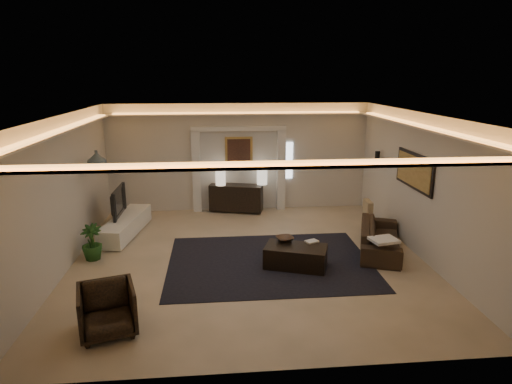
{
  "coord_description": "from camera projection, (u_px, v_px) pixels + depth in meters",
  "views": [
    {
      "loc": [
        -0.62,
        -8.25,
        3.63
      ],
      "look_at": [
        0.2,
        0.6,
        1.25
      ],
      "focal_mm": 30.86,
      "sensor_mm": 36.0,
      "label": 1
    }
  ],
  "objects": [
    {
      "name": "throw_blanket",
      "position": [
        384.0,
        240.0,
        8.46
      ],
      "size": [
        0.57,
        0.5,
        0.05
      ],
      "primitive_type": "cube",
      "rotation": [
        0.0,
        0.0,
        0.21
      ],
      "color": "beige",
      "rests_on": "sofa"
    },
    {
      "name": "floor",
      "position": [
        249.0,
        259.0,
        8.93
      ],
      "size": [
        7.0,
        7.0,
        0.0
      ],
      "primitive_type": "plane",
      "color": "#C7AD8D",
      "rests_on": "ground"
    },
    {
      "name": "wall_front",
      "position": [
        271.0,
        265.0,
        5.19
      ],
      "size": [
        7.0,
        0.0,
        7.0
      ],
      "primitive_type": "plane",
      "rotation": [
        -1.57,
        0.0,
        0.0
      ],
      "color": "beige",
      "rests_on": "ground"
    },
    {
      "name": "bowl",
      "position": [
        285.0,
        239.0,
        8.76
      ],
      "size": [
        0.42,
        0.42,
        0.08
      ],
      "primitive_type": "imported",
      "rotation": [
        0.0,
        0.0,
        0.25
      ],
      "color": "#433022",
      "rests_on": "coffee_table"
    },
    {
      "name": "wall_left",
      "position": [
        63.0,
        195.0,
        8.24
      ],
      "size": [
        0.0,
        7.0,
        7.0
      ],
      "primitive_type": "plane",
      "rotation": [
        1.57,
        0.0,
        1.57
      ],
      "color": "beige",
      "rests_on": "ground"
    },
    {
      "name": "art_panel_frame",
      "position": [
        415.0,
        171.0,
        9.09
      ],
      "size": [
        0.04,
        1.64,
        0.74
      ],
      "primitive_type": "cube",
      "color": "black",
      "rests_on": "wall_right"
    },
    {
      "name": "armchair",
      "position": [
        107.0,
        310.0,
        6.3
      ],
      "size": [
        0.96,
        0.98,
        0.72
      ],
      "primitive_type": "imported",
      "rotation": [
        0.0,
        0.0,
        0.28
      ],
      "color": "black",
      "rests_on": "ground"
    },
    {
      "name": "daylight_slit",
      "position": [
        288.0,
        160.0,
        12.05
      ],
      "size": [
        0.25,
        0.03,
        1.0
      ],
      "primitive_type": "cube",
      "color": "white",
      "rests_on": "wall_back"
    },
    {
      "name": "pilaster_right",
      "position": [
        281.0,
        170.0,
        12.02
      ],
      "size": [
        0.22,
        0.2,
        2.2
      ],
      "primitive_type": "cube",
      "color": "silver",
      "rests_on": "ground"
    },
    {
      "name": "plant",
      "position": [
        92.0,
        242.0,
        8.84
      ],
      "size": [
        0.43,
        0.43,
        0.73
      ],
      "primitive_type": "imported",
      "rotation": [
        0.0,
        0.0,
        -0.04
      ],
      "color": "#1C4417",
      "rests_on": "ground"
    },
    {
      "name": "wall_niche",
      "position": [
        86.0,
        169.0,
        9.54
      ],
      "size": [
        0.1,
        0.55,
        0.04
      ],
      "primitive_type": "cube",
      "color": "silver",
      "rests_on": "wall_left"
    },
    {
      "name": "wall_right",
      "position": [
        421.0,
        186.0,
        8.87
      ],
      "size": [
        0.0,
        7.0,
        7.0
      ],
      "primitive_type": "plane",
      "rotation": [
        1.57,
        0.0,
        -1.57
      ],
      "color": "beige",
      "rests_on": "ground"
    },
    {
      "name": "pilaster_left",
      "position": [
        196.0,
        172.0,
        11.81
      ],
      "size": [
        0.22,
        0.2,
        2.2
      ],
      "primitive_type": "cube",
      "color": "silver",
      "rests_on": "ground"
    },
    {
      "name": "cove_soffit",
      "position": [
        248.0,
        130.0,
        8.25
      ],
      "size": [
        7.0,
        7.0,
        0.04
      ],
      "primitive_type": "cube",
      "color": "silver",
      "rests_on": "ceiling"
    },
    {
      "name": "tv",
      "position": [
        114.0,
        201.0,
        10.26
      ],
      "size": [
        1.16,
        0.17,
        0.66
      ],
      "primitive_type": "imported",
      "rotation": [
        0.0,
        0.0,
        1.56
      ],
      "color": "black",
      "rests_on": "media_ledge"
    },
    {
      "name": "wall_back",
      "position": [
        239.0,
        158.0,
        11.92
      ],
      "size": [
        7.0,
        0.0,
        7.0
      ],
      "primitive_type": "plane",
      "rotation": [
        1.57,
        0.0,
        0.0
      ],
      "color": "beige",
      "rests_on": "ground"
    },
    {
      "name": "throw_pillow",
      "position": [
        368.0,
        210.0,
        10.36
      ],
      "size": [
        0.16,
        0.44,
        0.43
      ],
      "primitive_type": "cube",
      "rotation": [
        0.0,
        0.0,
        -0.07
      ],
      "color": "tan",
      "rests_on": "sofa"
    },
    {
      "name": "lamp_left",
      "position": [
        220.0,
        173.0,
        11.73
      ],
      "size": [
        0.32,
        0.32,
        0.59
      ],
      "primitive_type": "cylinder",
      "rotation": [
        0.0,
        0.0,
        0.23
      ],
      "color": "#FDEACC",
      "rests_on": "console"
    },
    {
      "name": "sofa",
      "position": [
        380.0,
        238.0,
        9.3
      ],
      "size": [
        2.16,
        1.4,
        0.59
      ],
      "primitive_type": "imported",
      "rotation": [
        0.0,
        0.0,
        1.24
      ],
      "color": "#3B1B11",
      "rests_on": "ground"
    },
    {
      "name": "wall_sconce",
      "position": [
        377.0,
        156.0,
        10.91
      ],
      "size": [
        0.12,
        0.12,
        0.22
      ],
      "primitive_type": "cylinder",
      "color": "black",
      "rests_on": "wall_right"
    },
    {
      "name": "painting_canvas",
      "position": [
        239.0,
        151.0,
        11.82
      ],
      "size": [
        0.62,
        0.02,
        0.62
      ],
      "primitive_type": "cube",
      "color": "#4C2D1E",
      "rests_on": "wall_back"
    },
    {
      "name": "console",
      "position": [
        236.0,
        198.0,
        11.93
      ],
      "size": [
        1.48,
        0.8,
        0.71
      ],
      "primitive_type": "cube",
      "rotation": [
        0.0,
        0.0,
        -0.27
      ],
      "color": "black",
      "rests_on": "ground"
    },
    {
      "name": "area_rug",
      "position": [
        270.0,
        262.0,
        8.77
      ],
      "size": [
        4.0,
        3.0,
        0.01
      ],
      "primitive_type": "cube",
      "color": "black",
      "rests_on": "ground"
    },
    {
      "name": "painting_frame",
      "position": [
        239.0,
        150.0,
        11.84
      ],
      "size": [
        0.74,
        0.04,
        0.74
      ],
      "primitive_type": "cube",
      "color": "tan",
      "rests_on": "wall_back"
    },
    {
      "name": "figurine",
      "position": [
        115.0,
        206.0,
        10.31
      ],
      "size": [
        0.2,
        0.2,
        0.41
      ],
      "primitive_type": "cylinder",
      "rotation": [
        0.0,
        0.0,
        -0.37
      ],
      "color": "black",
      "rests_on": "media_ledge"
    },
    {
      "name": "alcove_header",
      "position": [
        239.0,
        128.0,
        11.62
      ],
      "size": [
        2.52,
        0.2,
        0.12
      ],
      "primitive_type": "cube",
      "color": "silver",
      "rests_on": "wall_back"
    },
    {
      "name": "lamp_right",
      "position": [
        262.0,
        172.0,
        11.83
      ],
      "size": [
        0.37,
        0.37,
        0.62
      ],
      "primitive_type": "cylinder",
      "rotation": [
        0.0,
        0.0,
        0.42
      ],
      "color": "white",
      "rests_on": "console"
    },
    {
      "name": "media_ledge",
      "position": [
        126.0,
        225.0,
        10.26
      ],
      "size": [
        0.89,
        2.21,
        0.4
      ],
      "primitive_type": "cube",
      "rotation": [
        0.0,
        0.0,
        -0.17
      ],
      "color": "white",
      "rests_on": "ground"
    },
    {
      "name": "art_panel_gold",
      "position": [
        413.0,
        171.0,
        9.09
      ],
      "size": [
        0.02,
        1.5,
        0.62
      ],
      "primitive_type": "cube",
      "color": "tan",
      "rests_on": "wall_right"
    },
    {
      "name": "ceiling",
      "position": [
        248.0,
        115.0,
        8.18
      ],
      "size": [
        7.0,
        7.0,
        0.0
      ],
      "primitive_type": "plane",
      "rotation": [
        3.14,
        0.0,
        0.0
      ],
      "color": "white",
      "rests_on": "ground"
    },
    {
      "name": "coffee_table",
      "position": [
        296.0,
        257.0,
        8.53
      ],
      "size": [
        1.31,
        0.99,
        0.44
      ],
      "primitive_type": "cube",
      "rotation": [
        0.0,
        0.0,
        -0.34
      ],
      "color": "black",
      "rests_on": "ground"
    },
    {
      "name": "magazine",
      "position": [
        312.0,
        242.0,
        8.7
      ],
      "size": [
        0.29,
        0.26,
        0.03
      ],
      "primitive_type": "cube",
      "rotation": [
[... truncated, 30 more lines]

